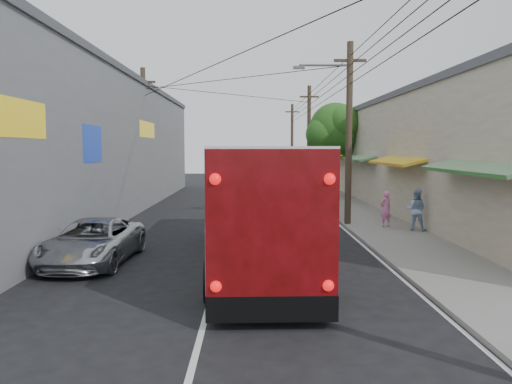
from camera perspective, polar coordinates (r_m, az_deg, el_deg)
ground at (r=9.48m, az=-6.41°, el=-16.23°), size 120.00×120.00×0.00m
sidewalk at (r=29.52m, az=10.30°, el=-1.64°), size 3.00×80.00×0.12m
building_right at (r=32.39m, az=17.55°, el=4.27°), size 7.09×40.00×6.25m
building_left at (r=28.39m, az=-20.06°, el=5.14°), size 7.20×36.00×7.25m
utility_poles at (r=29.21m, az=3.75°, el=6.36°), size 11.80×45.28×8.00m
street_tree at (r=35.33m, az=9.16°, el=6.95°), size 4.40×4.00×6.60m
coach_bus at (r=15.20m, az=0.44°, el=-1.16°), size 2.96×12.09×3.47m
jeepney at (r=15.72m, az=-18.16°, el=-5.41°), size 2.36×4.80×1.31m
parked_suv at (r=25.75m, az=5.82°, el=-0.92°), size 2.80×5.64×1.57m
parked_car_mid at (r=29.15m, az=6.65°, el=-0.43°), size 2.01×4.19×1.38m
parked_car_far at (r=36.68m, az=3.90°, el=0.70°), size 2.04×4.38×1.39m
pedestrian_near at (r=21.80m, az=14.60°, el=-1.88°), size 0.65×0.56×1.52m
pedestrian_far at (r=21.13m, az=17.83°, el=-1.93°), size 1.02×0.93×1.70m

